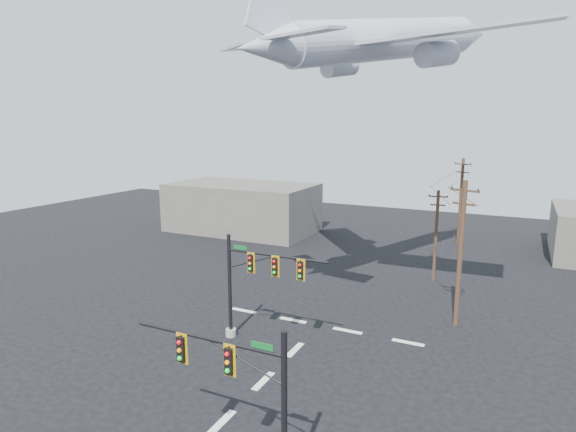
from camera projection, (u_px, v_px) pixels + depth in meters
The scene contains 10 objects.
ground at pixel (222, 422), 22.18m from camera, with size 120.00×120.00×0.00m, color black.
lane_markings at pixel (275, 370), 26.89m from camera, with size 14.00×21.20×0.01m.
signal_mast_near at pixel (249, 401), 17.68m from camera, with size 6.83×0.72×6.54m.
signal_mast_far at pixel (252, 283), 29.64m from camera, with size 7.01×0.74×6.77m.
utility_pole_a at pixel (460, 252), 31.81m from camera, with size 1.91×0.83×9.95m.
utility_pole_b at pixel (436, 234), 41.30m from camera, with size 1.62×0.27×7.97m.
utility_pole_c at pixel (461, 200), 53.97m from camera, with size 1.87×0.93×9.72m.
power_lines at pixel (451, 184), 42.58m from camera, with size 4.58×23.78×0.14m.
airliner at pixel (386, 41), 34.09m from camera, with size 22.32×24.46×6.81m.
building_left at pixel (242, 207), 61.08m from camera, with size 18.00×10.00×6.00m, color #605C55.
Camera 1 is at (11.44, -16.63, 13.60)m, focal length 30.00 mm.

